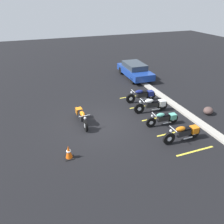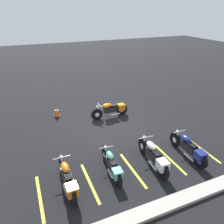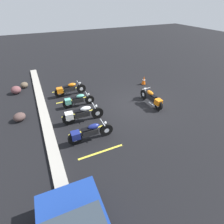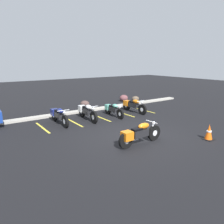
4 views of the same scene
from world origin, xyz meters
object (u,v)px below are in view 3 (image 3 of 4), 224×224
at_px(landscape_rock_0, 16,90).
at_px(landscape_rock_2, 24,85).
at_px(traffic_cone, 144,80).
at_px(motorcycle_orange_featured, 152,98).
at_px(parked_bike_1, 81,114).
at_px(parked_bike_3, 69,89).
at_px(landscape_rock_1, 19,117).
at_px(parked_bike_0, 89,133).
at_px(parked_bike_2, 77,100).

relative_size(landscape_rock_0, landscape_rock_2, 1.16).
relative_size(landscape_rock_0, traffic_cone, 0.99).
relative_size(motorcycle_orange_featured, parked_bike_1, 0.95).
distance_m(motorcycle_orange_featured, landscape_rock_0, 9.39).
relative_size(motorcycle_orange_featured, landscape_rock_0, 3.22).
bearing_deg(landscape_rock_0, landscape_rock_2, -35.36).
relative_size(parked_bike_3, landscape_rock_1, 3.33).
bearing_deg(landscape_rock_2, traffic_cone, -111.13).
xyz_separation_m(landscape_rock_1, landscape_rock_2, (4.42, -0.40, -0.02)).
bearing_deg(traffic_cone, landscape_rock_1, 97.40).
relative_size(motorcycle_orange_featured, landscape_rock_2, 3.74).
height_order(parked_bike_0, landscape_rock_0, parked_bike_0).
bearing_deg(landscape_rock_1, parked_bike_0, -136.54).
relative_size(parked_bike_0, parked_bike_1, 0.97).
bearing_deg(landscape_rock_0, parked_bike_0, -155.37).
distance_m(landscape_rock_0, landscape_rock_1, 3.65).
distance_m(parked_bike_0, parked_bike_1, 1.61).
bearing_deg(parked_bike_0, landscape_rock_2, 109.84).
relative_size(parked_bike_0, landscape_rock_1, 3.38).
bearing_deg(traffic_cone, landscape_rock_2, 68.87).
height_order(landscape_rock_0, landscape_rock_2, landscape_rock_0).
xyz_separation_m(landscape_rock_1, traffic_cone, (1.15, -8.86, 0.09)).
height_order(parked_bike_0, parked_bike_2, parked_bike_0).
distance_m(motorcycle_orange_featured, parked_bike_0, 4.86).
distance_m(landscape_rock_1, traffic_cone, 8.93).
bearing_deg(landscape_rock_1, parked_bike_2, -87.56).
height_order(parked_bike_0, landscape_rock_1, parked_bike_0).
xyz_separation_m(motorcycle_orange_featured, parked_bike_0, (-1.46, 4.64, 0.01)).
height_order(landscape_rock_2, traffic_cone, traffic_cone).
relative_size(parked_bike_1, parked_bike_2, 1.14).
bearing_deg(parked_bike_0, parked_bike_3, 88.58).
bearing_deg(parked_bike_0, traffic_cone, 37.02).
height_order(parked_bike_0, parked_bike_1, parked_bike_1).
height_order(motorcycle_orange_featured, landscape_rock_2, motorcycle_orange_featured).
distance_m(landscape_rock_1, landscape_rock_2, 4.44).
distance_m(motorcycle_orange_featured, parked_bike_2, 4.66).
height_order(parked_bike_2, landscape_rock_0, parked_bike_2).
bearing_deg(parked_bike_2, parked_bike_0, -92.62).
xyz_separation_m(parked_bike_0, landscape_rock_0, (6.77, 3.10, -0.19)).
bearing_deg(parked_bike_1, parked_bike_0, -90.03).
height_order(parked_bike_2, landscape_rock_1, parked_bike_2).
xyz_separation_m(motorcycle_orange_featured, landscape_rock_2, (6.08, 7.19, -0.24)).
height_order(parked_bike_2, traffic_cone, parked_bike_2).
bearing_deg(traffic_cone, parked_bike_0, 125.89).
xyz_separation_m(parked_bike_1, traffic_cone, (2.66, -5.79, -0.16)).
height_order(parked_bike_3, traffic_cone, parked_bike_3).
height_order(motorcycle_orange_featured, landscape_rock_0, motorcycle_orange_featured).
bearing_deg(traffic_cone, landscape_rock_0, 74.51).
xyz_separation_m(parked_bike_2, parked_bike_3, (1.66, 0.12, 0.04)).
relative_size(parked_bike_3, landscape_rock_0, 3.24).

